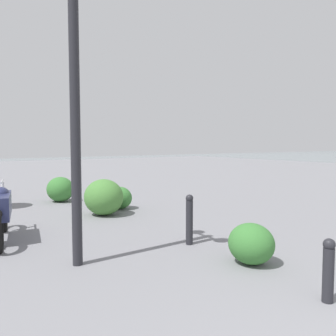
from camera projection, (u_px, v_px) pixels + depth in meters
name	position (u px, v px, depth m)	size (l,w,h in m)	color
lamppost	(74.00, 60.00, 4.86)	(0.98, 0.28, 4.30)	#232328
motorcycle	(1.00, 212.00, 6.32)	(2.15, 0.63, 1.06)	black
bollard_near	(328.00, 269.00, 3.85)	(0.13, 0.13, 0.70)	#232328
bollard_mid	(189.00, 218.00, 6.05)	(0.13, 0.13, 0.85)	#232328
shrub_low	(251.00, 244.00, 5.08)	(0.69, 0.62, 0.58)	#387533
shrub_round	(60.00, 189.00, 10.45)	(0.85, 0.77, 0.72)	#387533
shrub_wide	(120.00, 198.00, 9.32)	(0.68, 0.61, 0.57)	#387533
shrub_tall	(104.00, 197.00, 8.51)	(1.01, 0.91, 0.86)	#477F38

